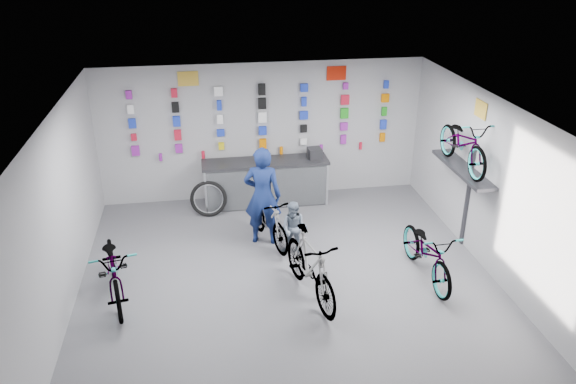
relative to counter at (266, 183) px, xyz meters
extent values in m
plane|color=#505055|center=(0.00, -3.54, -0.49)|extent=(8.00, 8.00, 0.00)
plane|color=white|center=(0.00, -3.54, 2.51)|extent=(8.00, 8.00, 0.00)
plane|color=#ADADAF|center=(0.00, 0.46, 1.01)|extent=(7.00, 0.00, 7.00)
plane|color=#ADADAF|center=(-3.50, -3.54, 1.01)|extent=(0.00, 8.00, 8.00)
plane|color=#ADADAF|center=(3.50, -3.54, 1.01)|extent=(0.00, 8.00, 8.00)
cube|color=black|center=(0.00, 0.01, -0.04)|extent=(2.60, 0.60, 0.90)
cube|color=silver|center=(0.00, -0.29, -0.01)|extent=(2.60, 0.02, 0.90)
cube|color=silver|center=(-1.30, -0.29, -0.01)|extent=(0.04, 0.04, 0.96)
cube|color=silver|center=(1.30, -0.29, -0.01)|extent=(0.04, 0.04, 0.96)
cube|color=black|center=(0.00, 0.01, 0.48)|extent=(2.70, 0.66, 0.06)
cube|color=purple|center=(-2.70, 0.39, 0.76)|extent=(0.16, 0.06, 0.22)
cube|color=purple|center=(-1.80, 0.39, 0.76)|extent=(0.15, 0.06, 0.19)
cube|color=yellow|center=(-0.90, 0.39, 0.76)|extent=(0.12, 0.06, 0.16)
cube|color=orange|center=(0.00, 0.39, 0.76)|extent=(0.15, 0.06, 0.22)
cube|color=white|center=(0.90, 0.39, 0.76)|extent=(0.14, 0.06, 0.14)
cube|color=purple|center=(1.80, 0.39, 0.76)|extent=(0.12, 0.06, 0.21)
cube|color=orange|center=(2.70, 0.39, 0.76)|extent=(0.11, 0.06, 0.19)
cube|color=red|center=(-2.70, 0.39, 1.06)|extent=(0.11, 0.06, 0.14)
cube|color=red|center=(-1.80, 0.39, 1.06)|extent=(0.14, 0.06, 0.22)
cube|color=#1C38C6|center=(-0.90, 0.39, 1.06)|extent=(0.16, 0.06, 0.15)
cube|color=#1C38C6|center=(0.00, 0.39, 1.06)|extent=(0.17, 0.06, 0.19)
cube|color=black|center=(0.90, 0.39, 1.06)|extent=(0.14, 0.06, 0.16)
cube|color=purple|center=(1.80, 0.39, 1.06)|extent=(0.16, 0.06, 0.17)
cube|color=#1C38C6|center=(2.70, 0.39, 1.06)|extent=(0.14, 0.06, 0.21)
cube|color=#1C38C6|center=(-2.70, 0.39, 1.36)|extent=(0.15, 0.06, 0.20)
cube|color=#1C38C6|center=(-1.80, 0.39, 1.36)|extent=(0.15, 0.06, 0.22)
cube|color=white|center=(-0.90, 0.39, 1.36)|extent=(0.13, 0.06, 0.20)
cube|color=white|center=(0.00, 0.39, 1.36)|extent=(0.18, 0.06, 0.23)
cube|color=#1C38C6|center=(0.90, 0.39, 1.36)|extent=(0.18, 0.06, 0.18)
cube|color=#1D9C1A|center=(1.80, 0.39, 1.36)|extent=(0.17, 0.06, 0.23)
cube|color=#1D9C1A|center=(2.70, 0.39, 1.36)|extent=(0.11, 0.06, 0.19)
cube|color=white|center=(-2.70, 0.39, 1.66)|extent=(0.13, 0.06, 0.19)
cube|color=black|center=(-1.80, 0.39, 1.66)|extent=(0.15, 0.06, 0.22)
cube|color=#1C38C6|center=(-0.90, 0.39, 1.66)|extent=(0.10, 0.06, 0.21)
cube|color=black|center=(0.00, 0.39, 1.66)|extent=(0.17, 0.06, 0.24)
cube|color=#1C38C6|center=(0.90, 0.39, 1.66)|extent=(0.11, 0.06, 0.20)
cube|color=red|center=(1.80, 0.39, 1.66)|extent=(0.18, 0.06, 0.21)
cube|color=orange|center=(2.70, 0.39, 1.66)|extent=(0.17, 0.06, 0.18)
cube|color=purple|center=(-2.70, 0.39, 1.96)|extent=(0.12, 0.06, 0.17)
cube|color=red|center=(-1.80, 0.39, 1.96)|extent=(0.12, 0.06, 0.18)
cube|color=white|center=(-0.90, 0.39, 1.96)|extent=(0.18, 0.06, 0.20)
cube|color=black|center=(0.00, 0.39, 1.96)|extent=(0.15, 0.06, 0.24)
cube|color=#1C38C6|center=(0.90, 0.39, 1.96)|extent=(0.16, 0.06, 0.17)
cube|color=purple|center=(1.80, 0.39, 1.96)|extent=(0.11, 0.06, 0.14)
cube|color=#1C38C6|center=(2.70, 0.39, 1.96)|extent=(0.10, 0.06, 0.17)
cylinder|color=purple|center=(-2.20, 0.37, 0.59)|extent=(0.07, 0.07, 0.16)
cylinder|color=red|center=(-1.30, 0.37, 0.59)|extent=(0.07, 0.07, 0.16)
cylinder|color=orange|center=(0.40, 0.37, 0.59)|extent=(0.07, 0.07, 0.16)
cylinder|color=purple|center=(1.30, 0.37, 0.59)|extent=(0.07, 0.07, 0.16)
cylinder|color=red|center=(2.20, 0.37, 0.59)|extent=(0.07, 0.07, 0.16)
cube|color=#333338|center=(3.30, -2.34, 1.06)|extent=(0.38, 1.90, 0.06)
cube|color=#333338|center=(3.48, -2.34, 0.51)|extent=(0.04, 0.10, 2.00)
cube|color=gold|center=(-1.50, 0.44, 2.23)|extent=(0.42, 0.02, 0.30)
cube|color=red|center=(1.60, 0.44, 2.23)|extent=(0.42, 0.02, 0.30)
cube|color=gold|center=(3.48, -2.34, 2.16)|extent=(0.02, 0.40, 0.30)
imported|color=gray|center=(-2.83, -3.08, 0.04)|extent=(1.08, 2.10, 1.05)
imported|color=gray|center=(0.27, -3.59, 0.09)|extent=(0.94, 1.99, 1.15)
imported|color=gray|center=(2.35, -3.33, 0.01)|extent=(0.73, 1.92, 1.00)
imported|color=gray|center=(-0.16, -1.71, 0.01)|extent=(0.94, 1.73, 1.00)
imported|color=gray|center=(3.25, -2.34, 1.57)|extent=(0.63, 1.80, 0.95)
imported|color=navy|center=(-0.26, -1.66, 0.47)|extent=(0.79, 0.62, 1.92)
imported|color=slate|center=(0.25, -2.20, 0.03)|extent=(0.62, 0.57, 1.04)
torus|color=black|center=(-1.25, -0.37, -0.11)|extent=(0.78, 0.30, 0.76)
torus|color=silver|center=(-1.25, -0.37, -0.11)|extent=(0.64, 0.21, 0.62)
cube|color=black|center=(1.07, 0.01, 0.62)|extent=(0.30, 0.32, 0.22)
camera|label=1|loc=(-1.30, -11.06, 4.91)|focal=35.00mm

